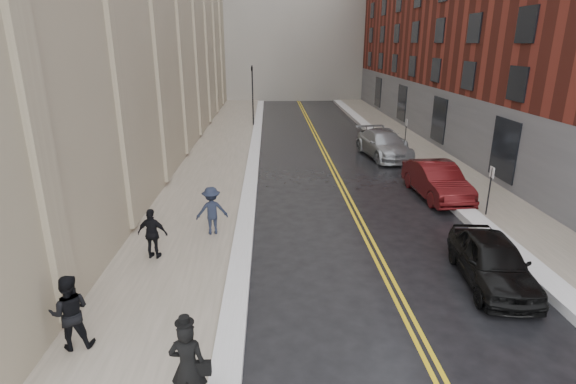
{
  "coord_description": "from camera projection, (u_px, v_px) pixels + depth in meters",
  "views": [
    {
      "loc": [
        -1.18,
        -9.3,
        7.05
      ],
      "look_at": [
        -0.5,
        6.99,
        1.6
      ],
      "focal_mm": 28.0,
      "sensor_mm": 36.0,
      "label": 1
    }
  ],
  "objects": [
    {
      "name": "car_silver_near",
      "position": [
        384.0,
        144.0,
        28.79
      ],
      "size": [
        3.08,
        5.95,
        1.65
      ],
      "primitive_type": "imported",
      "rotation": [
        0.0,
        0.0,
        0.14
      ],
      "color": "#95989C",
      "rests_on": "ground"
    },
    {
      "name": "pedestrian_a",
      "position": [
        70.0,
        312.0,
        10.44
      ],
      "size": [
        1.04,
        0.89,
        1.87
      ],
      "primitive_type": "imported",
      "rotation": [
        0.0,
        0.0,
        3.37
      ],
      "color": "black",
      "rests_on": "sidewalk_left"
    },
    {
      "name": "traffic_signal",
      "position": [
        253.0,
        91.0,
        38.44
      ],
      "size": [
        0.18,
        0.15,
        5.2
      ],
      "color": "black",
      "rests_on": "ground"
    },
    {
      "name": "ground",
      "position": [
        320.0,
        342.0,
        11.09
      ],
      "size": [
        160.0,
        160.0,
        0.0
      ],
      "primitive_type": "plane",
      "color": "black",
      "rests_on": "ground"
    },
    {
      "name": "snow_ridge_left",
      "position": [
        253.0,
        167.0,
        26.13
      ],
      "size": [
        0.7,
        60.8,
        0.26
      ],
      "primitive_type": "cube",
      "color": "white",
      "rests_on": "ground"
    },
    {
      "name": "car_maroon",
      "position": [
        437.0,
        180.0,
        21.29
      ],
      "size": [
        2.03,
        5.11,
        1.65
      ],
      "primitive_type": "imported",
      "rotation": [
        0.0,
        0.0,
        0.06
      ],
      "color": "#450C0E",
      "rests_on": "ground"
    },
    {
      "name": "snow_ridge_right",
      "position": [
        411.0,
        165.0,
        26.48
      ],
      "size": [
        0.85,
        60.8,
        0.3
      ],
      "primitive_type": "cube",
      "color": "white",
      "rests_on": "ground"
    },
    {
      "name": "building_right",
      "position": [
        541.0,
        12.0,
        30.72
      ],
      "size": [
        14.0,
        50.0,
        18.0
      ],
      "primitive_type": "cube",
      "color": "maroon",
      "rests_on": "ground"
    },
    {
      "name": "parking_sign_far",
      "position": [
        406.0,
        132.0,
        29.92
      ],
      "size": [
        0.06,
        0.35,
        2.23
      ],
      "color": "black",
      "rests_on": "ground"
    },
    {
      "name": "parking_sign_near",
      "position": [
        490.0,
        187.0,
        18.55
      ],
      "size": [
        0.06,
        0.35,
        2.23
      ],
      "color": "black",
      "rests_on": "ground"
    },
    {
      "name": "sidewalk_right",
      "position": [
        442.0,
        166.0,
        26.58
      ],
      "size": [
        3.0,
        64.0,
        0.15
      ],
      "primitive_type": "cube",
      "color": "gray",
      "rests_on": "ground"
    },
    {
      "name": "car_black",
      "position": [
        492.0,
        261.0,
        13.61
      ],
      "size": [
        2.25,
        4.58,
        1.5
      ],
      "primitive_type": "imported",
      "rotation": [
        0.0,
        0.0,
        -0.11
      ],
      "color": "black",
      "rests_on": "ground"
    },
    {
      "name": "car_silver_far",
      "position": [
        384.0,
        139.0,
        31.18
      ],
      "size": [
        2.44,
        4.87,
        1.32
      ],
      "primitive_type": "imported",
      "rotation": [
        0.0,
        0.0,
        0.05
      ],
      "color": "#A1A3A9",
      "rests_on": "ground"
    },
    {
      "name": "pedestrian_main",
      "position": [
        188.0,
        367.0,
        8.61
      ],
      "size": [
        0.75,
        0.52,
        1.98
      ],
      "primitive_type": "imported",
      "rotation": [
        0.0,
        0.0,
        3.08
      ],
      "color": "black",
      "rests_on": "sidewalk_left"
    },
    {
      "name": "pedestrian_c",
      "position": [
        153.0,
        234.0,
        14.88
      ],
      "size": [
        1.08,
        0.59,
        1.74
      ],
      "primitive_type": "imported",
      "rotation": [
        0.0,
        0.0,
        2.97
      ],
      "color": "black",
      "rests_on": "sidewalk_left"
    },
    {
      "name": "sidewalk_left",
      "position": [
        213.0,
        169.0,
        26.05
      ],
      "size": [
        4.0,
        64.0,
        0.15
      ],
      "primitive_type": "cube",
      "color": "gray",
      "rests_on": "ground"
    },
    {
      "name": "pedestrian_b",
      "position": [
        212.0,
        211.0,
        16.79
      ],
      "size": [
        1.3,
        0.9,
        1.84
      ],
      "primitive_type": "imported",
      "rotation": [
        0.0,
        0.0,
        3.34
      ],
      "color": "#1C2232",
      "rests_on": "sidewalk_left"
    },
    {
      "name": "lane_stripe_b",
      "position": [
        335.0,
        168.0,
        26.35
      ],
      "size": [
        0.12,
        64.0,
        0.01
      ],
      "primitive_type": "cube",
      "color": "gold",
      "rests_on": "ground"
    },
    {
      "name": "lane_stripe_a",
      "position": [
        331.0,
        169.0,
        26.35
      ],
      "size": [
        0.12,
        64.0,
        0.01
      ],
      "primitive_type": "cube",
      "color": "gold",
      "rests_on": "ground"
    }
  ]
}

